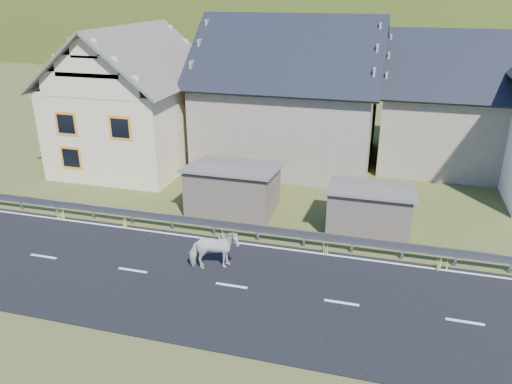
% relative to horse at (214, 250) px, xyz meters
% --- Properties ---
extents(ground, '(160.00, 160.00, 0.00)m').
position_rel_horse_xyz_m(ground, '(1.00, -0.97, -0.83)').
color(ground, '#43501D').
rests_on(ground, ground).
extents(road, '(60.00, 7.00, 0.04)m').
position_rel_horse_xyz_m(road, '(1.00, -0.97, -0.81)').
color(road, black).
rests_on(road, ground).
extents(lane_markings, '(60.00, 6.60, 0.01)m').
position_rel_horse_xyz_m(lane_markings, '(1.00, -0.97, -0.79)').
color(lane_markings, silver).
rests_on(lane_markings, road).
extents(guardrail, '(28.10, 0.09, 0.75)m').
position_rel_horse_xyz_m(guardrail, '(1.00, 2.71, -0.27)').
color(guardrail, '#93969B').
rests_on(guardrail, ground).
extents(shed_left, '(4.30, 3.30, 2.40)m').
position_rel_horse_xyz_m(shed_left, '(-1.00, 5.53, 0.27)').
color(shed_left, '#6F5F50').
rests_on(shed_left, ground).
extents(shed_right, '(3.80, 2.90, 2.20)m').
position_rel_horse_xyz_m(shed_right, '(5.50, 5.03, 0.17)').
color(shed_right, '#6F5F50').
rests_on(shed_right, ground).
extents(house_cream, '(7.80, 9.80, 8.30)m').
position_rel_horse_xyz_m(house_cream, '(-9.00, 11.03, 3.52)').
color(house_cream, beige).
rests_on(house_cream, ground).
extents(house_stone_a, '(10.80, 9.80, 8.90)m').
position_rel_horse_xyz_m(house_stone_a, '(0.00, 14.03, 3.80)').
color(house_stone_a, gray).
rests_on(house_stone_a, ground).
extents(house_stone_b, '(9.80, 8.80, 8.10)m').
position_rel_horse_xyz_m(house_stone_b, '(10.00, 16.03, 3.40)').
color(house_stone_b, gray).
rests_on(house_stone_b, ground).
extents(mountain, '(440.00, 280.00, 260.00)m').
position_rel_horse_xyz_m(mountain, '(6.00, 179.03, -20.83)').
color(mountain, '#263911').
rests_on(mountain, ground).
extents(conifer_patch, '(76.00, 50.00, 28.00)m').
position_rel_horse_xyz_m(conifer_patch, '(-54.00, 109.03, 5.17)').
color(conifer_patch, black).
rests_on(conifer_patch, ground).
extents(horse, '(1.53, 2.07, 1.59)m').
position_rel_horse_xyz_m(horse, '(0.00, 0.00, 0.00)').
color(horse, beige).
rests_on(horse, road).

